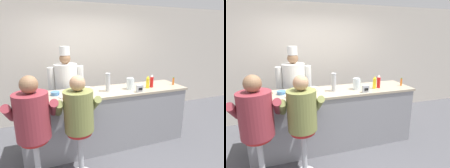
% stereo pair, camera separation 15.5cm
% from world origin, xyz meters
% --- Properties ---
extents(ground_plane, '(20.00, 20.00, 0.00)m').
position_xyz_m(ground_plane, '(0.00, 0.00, 0.00)').
color(ground_plane, '#4C4C51').
extents(wall_back, '(10.00, 0.06, 2.70)m').
position_xyz_m(wall_back, '(0.00, 1.76, 1.35)').
color(wall_back, beige).
rests_on(wall_back, ground_plane).
extents(diner_counter, '(2.90, 0.71, 1.04)m').
position_xyz_m(diner_counter, '(0.00, 0.35, 0.52)').
color(diner_counter, gray).
rests_on(diner_counter, ground_plane).
extents(ketchup_bottle_red, '(0.06, 0.06, 0.25)m').
position_xyz_m(ketchup_bottle_red, '(0.84, 0.28, 1.15)').
color(ketchup_bottle_red, red).
rests_on(ketchup_bottle_red, diner_counter).
extents(mustard_bottle_yellow, '(0.06, 0.06, 0.23)m').
position_xyz_m(mustard_bottle_yellow, '(0.75, 0.26, 1.15)').
color(mustard_bottle_yellow, yellow).
rests_on(mustard_bottle_yellow, diner_counter).
extents(hot_sauce_bottle_orange, '(0.04, 0.04, 0.15)m').
position_xyz_m(hot_sauce_bottle_orange, '(1.33, 0.28, 1.11)').
color(hot_sauce_bottle_orange, orange).
rests_on(hot_sauce_bottle_orange, diner_counter).
extents(water_pitcher_clear, '(0.15, 0.13, 0.20)m').
position_xyz_m(water_pitcher_clear, '(0.41, 0.30, 1.14)').
color(water_pitcher_clear, silver).
rests_on(water_pitcher_clear, diner_counter).
extents(breakfast_plate, '(0.27, 0.27, 0.05)m').
position_xyz_m(breakfast_plate, '(-0.71, 0.26, 1.05)').
color(breakfast_plate, white).
rests_on(breakfast_plate, diner_counter).
extents(cereal_bowl, '(0.14, 0.14, 0.06)m').
position_xyz_m(cereal_bowl, '(-0.89, 0.41, 1.07)').
color(cereal_bowl, '#4C7FB7').
rests_on(cereal_bowl, diner_counter).
extents(coffee_mug_tan, '(0.13, 0.08, 0.10)m').
position_xyz_m(coffee_mug_tan, '(-1.09, 0.35, 1.09)').
color(coffee_mug_tan, beige).
rests_on(coffee_mug_tan, diner_counter).
extents(coffee_mug_white, '(0.14, 0.09, 0.09)m').
position_xyz_m(coffee_mug_white, '(-0.35, 0.38, 1.08)').
color(coffee_mug_white, white).
rests_on(coffee_mug_white, diner_counter).
extents(cup_stack_steel, '(0.09, 0.09, 0.32)m').
position_xyz_m(cup_stack_steel, '(-0.01, 0.32, 1.20)').
color(cup_stack_steel, '#B7BABF').
rests_on(cup_stack_steel, diner_counter).
extents(napkin_dispenser_chrome, '(0.11, 0.07, 0.12)m').
position_xyz_m(napkin_dispenser_chrome, '(0.48, 0.08, 1.10)').
color(napkin_dispenser_chrome, silver).
rests_on(napkin_dispenser_chrome, diner_counter).
extents(diner_seated_maroon, '(0.64, 0.63, 1.52)m').
position_xyz_m(diner_seated_maroon, '(-1.21, -0.26, 0.97)').
color(diner_seated_maroon, '#B2B5BA').
rests_on(diner_seated_maroon, ground_plane).
extents(diner_seated_olive, '(0.60, 0.60, 1.48)m').
position_xyz_m(diner_seated_olive, '(-0.64, -0.27, 0.95)').
color(diner_seated_olive, '#B2B5BA').
rests_on(diner_seated_olive, ground_plane).
extents(cook_in_whites_near, '(0.70, 0.45, 1.78)m').
position_xyz_m(cook_in_whites_near, '(-0.62, 1.06, 0.98)').
color(cook_in_whites_near, '#232328').
rests_on(cook_in_whites_near, ground_plane).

